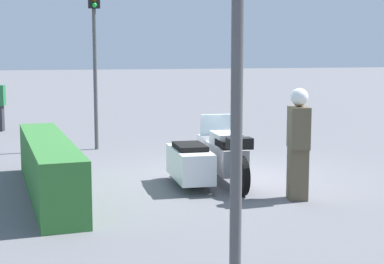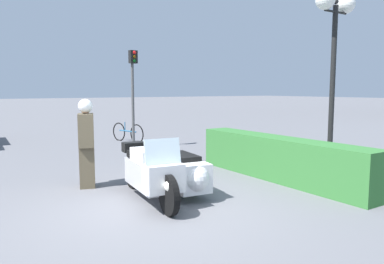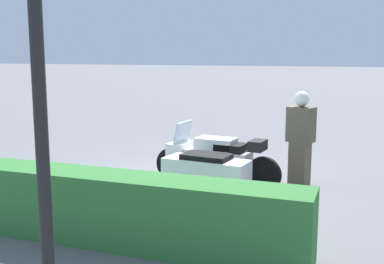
{
  "view_description": "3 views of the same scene",
  "coord_description": "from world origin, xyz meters",
  "px_view_note": "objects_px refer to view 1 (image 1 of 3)",
  "views": [
    {
      "loc": [
        -9.81,
        4.01,
        2.22
      ],
      "look_at": [
        -0.72,
        0.86,
        0.96
      ],
      "focal_mm": 55.0,
      "sensor_mm": 36.0,
      "label": 1
    },
    {
      "loc": [
        5.16,
        -2.62,
        1.9
      ],
      "look_at": [
        -1.0,
        1.38,
        1.06
      ],
      "focal_mm": 35.0,
      "sensor_mm": 36.0,
      "label": 2
    },
    {
      "loc": [
        -3.03,
        8.3,
        2.4
      ],
      "look_at": [
        -0.23,
        0.61,
        1.05
      ],
      "focal_mm": 45.0,
      "sensor_mm": 36.0,
      "label": 3
    }
  ],
  "objects_px": {
    "police_motorcycle": "(206,157)",
    "traffic_light_near": "(95,47)",
    "traffic_light_far": "(235,75)",
    "hedge_bush_curbside": "(49,167)",
    "officer_rider": "(298,141)"
  },
  "relations": [
    {
      "from": "traffic_light_near",
      "to": "hedge_bush_curbside",
      "type": "bearing_deg",
      "value": -17.61
    },
    {
      "from": "police_motorcycle",
      "to": "traffic_light_near",
      "type": "xyz_separation_m",
      "value": [
        4.37,
        1.14,
        1.93
      ]
    },
    {
      "from": "police_motorcycle",
      "to": "hedge_bush_curbside",
      "type": "height_order",
      "value": "police_motorcycle"
    },
    {
      "from": "officer_rider",
      "to": "traffic_light_far",
      "type": "height_order",
      "value": "traffic_light_far"
    },
    {
      "from": "officer_rider",
      "to": "traffic_light_near",
      "type": "height_order",
      "value": "traffic_light_near"
    },
    {
      "from": "hedge_bush_curbside",
      "to": "traffic_light_near",
      "type": "relative_size",
      "value": 1.21
    },
    {
      "from": "police_motorcycle",
      "to": "traffic_light_far",
      "type": "xyz_separation_m",
      "value": [
        -5.38,
        1.79,
        1.61
      ]
    },
    {
      "from": "traffic_light_far",
      "to": "traffic_light_near",
      "type": "bearing_deg",
      "value": -14.01
    },
    {
      "from": "police_motorcycle",
      "to": "traffic_light_far",
      "type": "relative_size",
      "value": 0.78
    },
    {
      "from": "police_motorcycle",
      "to": "traffic_light_near",
      "type": "bearing_deg",
      "value": 20.88
    },
    {
      "from": "traffic_light_near",
      "to": "officer_rider",
      "type": "bearing_deg",
      "value": 21.45
    },
    {
      "from": "officer_rider",
      "to": "hedge_bush_curbside",
      "type": "bearing_deg",
      "value": -5.29
    },
    {
      "from": "traffic_light_near",
      "to": "traffic_light_far",
      "type": "xyz_separation_m",
      "value": [
        -9.75,
        0.66,
        -0.33
      ]
    },
    {
      "from": "hedge_bush_curbside",
      "to": "traffic_light_far",
      "type": "height_order",
      "value": "traffic_light_far"
    },
    {
      "from": "officer_rider",
      "to": "traffic_light_near",
      "type": "xyz_separation_m",
      "value": [
        5.86,
        2.08,
        1.49
      ]
    }
  ]
}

